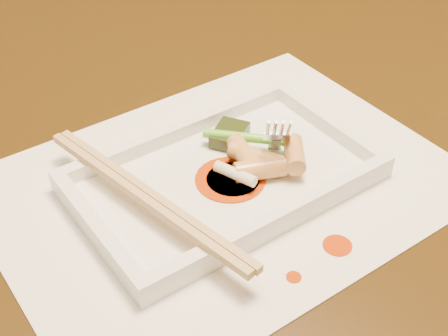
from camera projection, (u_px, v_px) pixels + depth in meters
table at (207, 154)px, 0.76m from camera, size 1.40×0.90×0.75m
placemat at (224, 184)px, 0.56m from camera, size 0.40×0.30×0.00m
sauce_splatter_a at (337, 245)px, 0.50m from camera, size 0.02×0.02×0.00m
sauce_splatter_b at (294, 277)px, 0.47m from camera, size 0.01×0.01×0.00m
plate_base at (224, 180)px, 0.56m from camera, size 0.26×0.16×0.01m
plate_rim_far at (179, 130)px, 0.60m from camera, size 0.26×0.01×0.01m
plate_rim_near at (277, 218)px, 0.50m from camera, size 0.26×0.01×0.01m
plate_rim_left at (97, 228)px, 0.49m from camera, size 0.01×0.14×0.01m
plate_rim_right at (328, 124)px, 0.60m from camera, size 0.01×0.14×0.01m
veg_piece at (230, 135)px, 0.59m from camera, size 0.05×0.04×0.01m
scallion_white at (235, 174)px, 0.54m from camera, size 0.02×0.04×0.01m
scallion_green at (248, 138)px, 0.58m from camera, size 0.07×0.07×0.01m
chopstick_a at (142, 198)px, 0.51m from camera, size 0.05×0.24×0.01m
chopstick_b at (150, 194)px, 0.51m from camera, size 0.05×0.24×0.01m
fork at (277, 72)px, 0.55m from camera, size 0.09×0.10×0.14m
sauce_blob_0 at (230, 179)px, 0.55m from camera, size 0.06×0.06×0.00m
sauce_blob_1 at (233, 179)px, 0.55m from camera, size 0.05×0.05×0.00m
rice_cake_0 at (256, 157)px, 0.56m from camera, size 0.04×0.05×0.02m
rice_cake_1 at (260, 169)px, 0.55m from camera, size 0.05×0.03×0.02m
rice_cake_2 at (294, 154)px, 0.55m from camera, size 0.04×0.04×0.02m
rice_cake_3 at (244, 156)px, 0.56m from camera, size 0.03×0.05×0.02m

